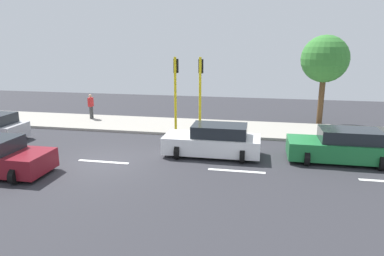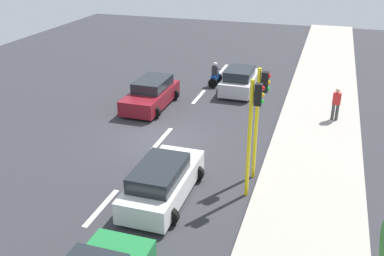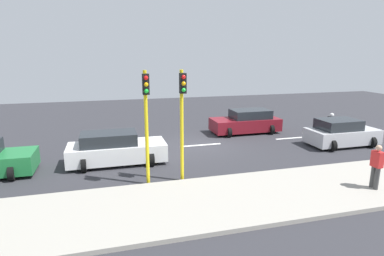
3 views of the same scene
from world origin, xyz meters
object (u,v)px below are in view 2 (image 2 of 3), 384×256
pedestrian_near_signal (336,103)px  traffic_light_midblock (253,123)px  car_white (162,181)px  car_silver (240,81)px  car_maroon (151,94)px  motorcycle (215,75)px  traffic_light_corner (260,109)px

pedestrian_near_signal → traffic_light_midblock: (-2.87, -8.09, 1.87)m
car_white → traffic_light_midblock: size_ratio=1.00×
car_silver → pedestrian_near_signal: (5.61, -3.19, 0.35)m
car_silver → car_maroon: same height
motorcycle → pedestrian_near_signal: size_ratio=0.91×
car_silver → traffic_light_corner: bearing=-74.5°
motorcycle → pedestrian_near_signal: pedestrian_near_signal is taller
car_white → traffic_light_midblock: traffic_light_midblock is taller
car_maroon → motorcycle: motorcycle is taller
car_silver → car_white: 12.42m
car_maroon → traffic_light_midblock: 10.37m
motorcycle → traffic_light_corner: traffic_light_corner is taller
car_white → motorcycle: size_ratio=2.95×
car_silver → traffic_light_corner: traffic_light_corner is taller
traffic_light_corner → car_white: bearing=-139.5°
traffic_light_corner → car_maroon: bearing=139.2°
motorcycle → traffic_light_corner: (4.48, -10.64, 2.29)m
pedestrian_near_signal → car_silver: bearing=150.4°
car_white → pedestrian_near_signal: 10.94m
car_maroon → motorcycle: bearing=62.2°
motorcycle → traffic_light_midblock: 13.05m
pedestrian_near_signal → traffic_light_corner: bearing=-113.2°
car_silver → motorcycle: motorcycle is taller
car_silver → traffic_light_midblock: (2.74, -11.27, 2.22)m
car_silver → traffic_light_corner: size_ratio=0.87×
car_maroon → traffic_light_corner: size_ratio=0.99×
car_white → traffic_light_corner: 4.50m
car_white → traffic_light_midblock: bearing=21.1°
car_maroon → pedestrian_near_signal: 9.85m
car_silver → traffic_light_midblock: traffic_light_midblock is taller
motorcycle → pedestrian_near_signal: bearing=-28.2°
car_white → car_silver: bearing=88.9°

